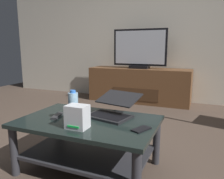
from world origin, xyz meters
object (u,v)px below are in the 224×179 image
(media_cabinet, at_px, (139,85))
(television, at_px, (140,50))
(laptop, at_px, (113,109))
(coffee_table, at_px, (88,135))
(cell_phone, at_px, (141,129))
(water_bottle_near, at_px, (73,107))
(tv_remote, at_px, (57,116))
(router_box, at_px, (77,117))

(media_cabinet, xyz_separation_m, television, (-0.00, -0.02, 0.62))
(media_cabinet, relative_size, laptop, 3.95)
(coffee_table, height_order, cell_phone, cell_phone)
(cell_phone, bearing_deg, laptop, 167.62)
(cell_phone, bearing_deg, television, 130.73)
(laptop, xyz_separation_m, water_bottle_near, (-0.22, -0.24, 0.05))
(laptop, xyz_separation_m, tv_remote, (-0.40, -0.21, -0.05))
(laptop, xyz_separation_m, router_box, (-0.12, -0.36, 0.02))
(router_box, bearing_deg, coffee_table, 96.33)
(coffee_table, relative_size, water_bottle_near, 4.40)
(router_box, bearing_deg, television, 96.26)
(coffee_table, distance_m, cell_phone, 0.46)
(television, height_order, laptop, television)
(coffee_table, xyz_separation_m, media_cabinet, (-0.26, 2.36, 0.01))
(tv_remote, bearing_deg, cell_phone, -16.75)
(router_box, bearing_deg, water_bottle_near, 131.86)
(tv_remote, bearing_deg, coffee_table, -7.74)
(media_cabinet, height_order, tv_remote, media_cabinet)
(media_cabinet, distance_m, laptop, 2.23)
(laptop, bearing_deg, tv_remote, -152.14)
(coffee_table, height_order, laptop, laptop)
(laptop, distance_m, water_bottle_near, 0.33)
(coffee_table, height_order, television, television)
(television, xyz_separation_m, laptop, (0.39, -2.17, -0.45))
(laptop, height_order, router_box, laptop)
(water_bottle_near, xyz_separation_m, tv_remote, (-0.18, 0.04, -0.10))
(television, height_order, router_box, television)
(media_cabinet, bearing_deg, coffee_table, -83.81)
(laptop, height_order, cell_phone, laptop)
(laptop, height_order, tv_remote, laptop)
(coffee_table, xyz_separation_m, router_box, (0.02, -0.19, 0.21))
(media_cabinet, xyz_separation_m, water_bottle_near, (0.17, -2.43, 0.23))
(laptop, bearing_deg, water_bottle_near, -132.00)
(water_bottle_near, distance_m, tv_remote, 0.21)
(television, bearing_deg, media_cabinet, 90.00)
(router_box, distance_m, cell_phone, 0.44)
(cell_phone, distance_m, tv_remote, 0.70)
(media_cabinet, distance_m, cell_phone, 2.51)
(coffee_table, distance_m, router_box, 0.28)
(cell_phone, bearing_deg, coffee_table, -162.18)
(coffee_table, bearing_deg, tv_remote, -172.35)
(router_box, height_order, water_bottle_near, water_bottle_near)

